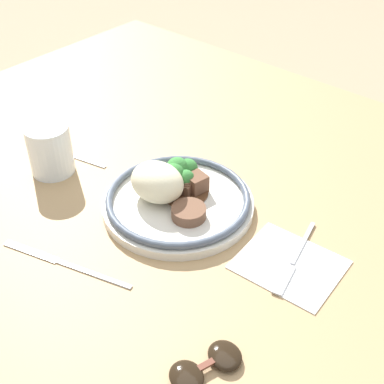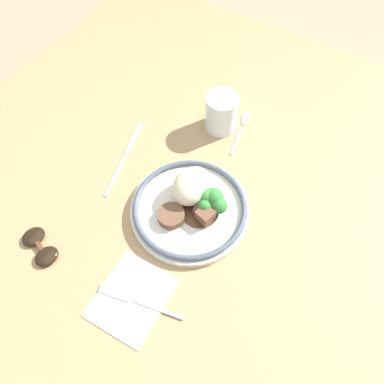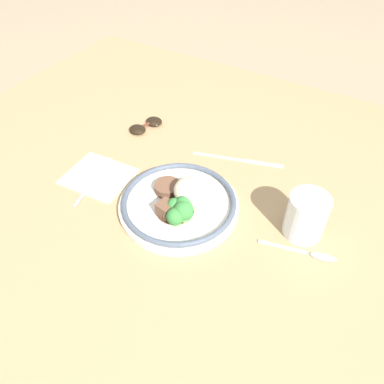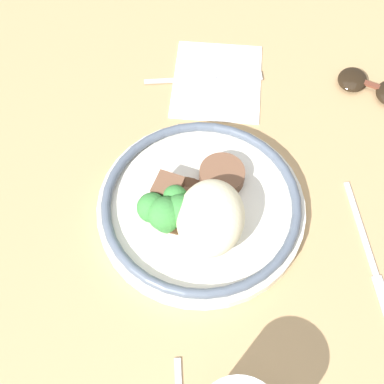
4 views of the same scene
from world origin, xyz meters
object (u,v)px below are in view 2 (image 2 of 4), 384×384
plate (192,204)px  juice_glass (221,114)px  fork (132,299)px  knife (126,155)px  spoon (243,123)px  sunglasses (40,246)px

plate → juice_glass: juice_glass is taller
juice_glass → fork: juice_glass is taller
juice_glass → knife: size_ratio=0.43×
spoon → plate: bearing=173.0°
plate → spoon: 0.28m
juice_glass → fork: bearing=-170.0°
fork → knife: bearing=-63.1°
knife → fork: bearing=-156.1°
spoon → sunglasses: sunglasses is taller
knife → plate: bearing=-116.8°
knife → juice_glass: bearing=-51.6°
plate → knife: bearing=79.5°
juice_glass → knife: 0.25m
fork → sunglasses: sunglasses is taller
fork → knife: 0.35m
fork → spoon: size_ratio=1.13×
plate → sunglasses: bearing=139.0°
sunglasses → plate: bearing=-23.6°
juice_glass → sunglasses: 0.50m
knife → sunglasses: (-0.28, -0.00, 0.01)m
juice_glass → spoon: bearing=-49.9°
juice_glass → knife: bearing=144.7°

